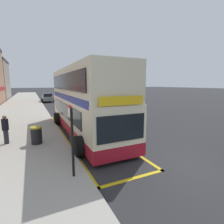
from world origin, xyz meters
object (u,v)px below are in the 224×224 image
double_decker_bus (83,103)px  parked_car_grey_ahead (47,98)px  pedestrian_waiting_near_sign (5,128)px  parked_car_teal_kerbside (69,92)px  parked_car_navy_far (93,101)px  bus_stop_sign (72,135)px  litter_bin (36,135)px

double_decker_bus → parked_car_grey_ahead: double_decker_bus is taller
pedestrian_waiting_near_sign → parked_car_teal_kerbside: bearing=74.4°
parked_car_navy_far → pedestrian_waiting_near_sign: bearing=-125.6°
bus_stop_sign → parked_car_navy_far: (7.35, 18.90, -0.84)m
parked_car_teal_kerbside → parked_car_navy_far: (-1.98, -28.54, 0.00)m
parked_car_navy_far → litter_bin: parked_car_navy_far is taller
parked_car_navy_far → pedestrian_waiting_near_sign: (-9.91, -14.08, 0.19)m
bus_stop_sign → parked_car_navy_far: bearing=68.7°
bus_stop_sign → pedestrian_waiting_near_sign: bearing=117.9°
parked_car_navy_far → parked_car_teal_kerbside: bearing=85.6°
double_decker_bus → parked_car_teal_kerbside: (7.29, 41.70, -1.27)m
bus_stop_sign → litter_bin: (-1.06, 4.13, -1.02)m
parked_car_teal_kerbside → litter_bin: size_ratio=4.45×
double_decker_bus → parked_car_navy_far: bearing=68.0°
parked_car_teal_kerbside → parked_car_grey_ahead: size_ratio=1.00×
parked_car_grey_ahead → double_decker_bus: bearing=-86.8°
double_decker_bus → parked_car_teal_kerbside: 42.35m
parked_car_grey_ahead → litter_bin: parked_car_grey_ahead is taller
bus_stop_sign → litter_bin: size_ratio=2.65×
double_decker_bus → parked_car_grey_ahead: 22.94m
bus_stop_sign → parked_car_grey_ahead: size_ratio=0.60×
bus_stop_sign → litter_bin: bus_stop_sign is taller
double_decker_bus → parked_car_grey_ahead: size_ratio=2.67×
double_decker_bus → parked_car_teal_kerbside: bearing=80.1°
parked_car_teal_kerbside → parked_car_navy_far: 28.61m
parked_car_teal_kerbside → pedestrian_waiting_near_sign: pedestrian_waiting_near_sign is taller
pedestrian_waiting_near_sign → litter_bin: pedestrian_waiting_near_sign is taller
parked_car_teal_kerbside → parked_car_grey_ahead: bearing=-114.3°
parked_car_grey_ahead → litter_bin: bearing=-94.1°
parked_car_grey_ahead → litter_bin: 24.66m
bus_stop_sign → parked_car_grey_ahead: (1.61, 28.64, -0.84)m
double_decker_bus → pedestrian_waiting_near_sign: bearing=-168.7°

